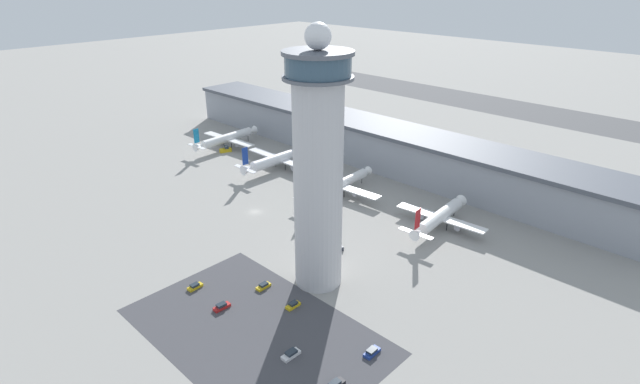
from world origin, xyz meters
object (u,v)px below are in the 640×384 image
(airplane_gate_delta, at_px, (440,217))
(car_navy_sedan, at_px, (291,354))
(car_red_hatchback, at_px, (195,286))
(airplane_gate_bravo, at_px, (280,159))
(airplane_gate_charlie, at_px, (339,185))
(service_truck_catering, at_px, (332,250))
(airplane_gate_alpha, at_px, (227,138))
(control_tower, at_px, (318,168))
(car_grey_coupe, at_px, (222,307))
(car_blue_compact, at_px, (372,352))
(service_truck_fuel, at_px, (226,150))
(car_silver_sedan, at_px, (263,286))
(car_yellow_taxi, at_px, (293,305))

(airplane_gate_delta, distance_m, car_navy_sedan, 77.58)
(car_navy_sedan, height_order, car_red_hatchback, car_navy_sedan)
(airplane_gate_bravo, xyz_separation_m, airplane_gate_charlie, (37.68, -3.29, -0.34))
(airplane_gate_delta, bearing_deg, service_truck_catering, -112.45)
(airplane_gate_alpha, height_order, airplane_gate_bravo, airplane_gate_bravo)
(control_tower, relative_size, airplane_gate_bravo, 1.71)
(car_grey_coupe, bearing_deg, airplane_gate_bravo, 129.52)
(airplane_gate_charlie, height_order, car_navy_sedan, airplane_gate_charlie)
(car_blue_compact, bearing_deg, car_red_hatchback, -164.90)
(airplane_gate_bravo, height_order, service_truck_fuel, airplane_gate_bravo)
(car_silver_sedan, bearing_deg, car_red_hatchback, -135.24)
(car_red_hatchback, bearing_deg, airplane_gate_charlie, 100.09)
(car_grey_coupe, xyz_separation_m, car_navy_sedan, (25.76, 0.58, -0.01))
(control_tower, height_order, airplane_gate_bravo, control_tower)
(car_red_hatchback, bearing_deg, service_truck_catering, 70.82)
(car_blue_compact, bearing_deg, airplane_gate_charlie, 137.12)
(car_grey_coupe, distance_m, car_navy_sedan, 25.76)
(airplane_gate_charlie, distance_m, car_yellow_taxi, 71.72)
(car_silver_sedan, height_order, car_navy_sedan, car_navy_sedan)
(airplane_gate_charlie, relative_size, car_grey_coupe, 8.84)
(car_silver_sedan, bearing_deg, car_yellow_taxi, -0.74)
(car_yellow_taxi, bearing_deg, airplane_gate_bravo, 140.18)
(control_tower, xyz_separation_m, car_red_hatchback, (-21.80, -26.39, -33.53))
(car_grey_coupe, bearing_deg, car_red_hatchback, 179.09)
(service_truck_fuel, distance_m, car_silver_sedan, 115.72)
(airplane_gate_delta, relative_size, car_grey_coupe, 7.42)
(service_truck_fuel, relative_size, car_blue_compact, 1.35)
(airplane_gate_bravo, bearing_deg, service_truck_catering, -29.28)
(control_tower, height_order, car_silver_sedan, control_tower)
(car_blue_compact, height_order, car_red_hatchback, car_blue_compact)
(airplane_gate_delta, height_order, car_yellow_taxi, airplane_gate_delta)
(airplane_gate_delta, distance_m, car_silver_sedan, 66.10)
(airplane_gate_delta, bearing_deg, car_red_hatchback, -110.76)
(control_tower, bearing_deg, car_blue_compact, -23.18)
(airplane_gate_bravo, xyz_separation_m, car_yellow_taxi, (76.30, -63.62, -3.94))
(car_silver_sedan, relative_size, car_navy_sedan, 0.94)
(airplane_gate_alpha, xyz_separation_m, car_yellow_taxi, (115.82, -64.19, -4.16))
(airplane_gate_bravo, bearing_deg, service_truck_fuel, -173.73)
(service_truck_fuel, height_order, car_yellow_taxi, service_truck_fuel)
(control_tower, bearing_deg, airplane_gate_delta, 81.60)
(control_tower, xyz_separation_m, car_yellow_taxi, (3.76, -13.26, -33.51))
(control_tower, bearing_deg, car_navy_sedan, -57.32)
(car_silver_sedan, xyz_separation_m, car_navy_sedan, (25.08, -12.90, 0.04))
(airplane_gate_bravo, relative_size, car_yellow_taxi, 9.97)
(airplane_gate_alpha, bearing_deg, car_grey_coupe, -36.97)
(airplane_gate_alpha, height_order, car_blue_compact, airplane_gate_alpha)
(control_tower, distance_m, car_grey_coupe, 43.70)
(airplane_gate_bravo, bearing_deg, car_yellow_taxi, -39.82)
(service_truck_fuel, bearing_deg, airplane_gate_bravo, 6.27)
(airplane_gate_alpha, relative_size, service_truck_catering, 5.12)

